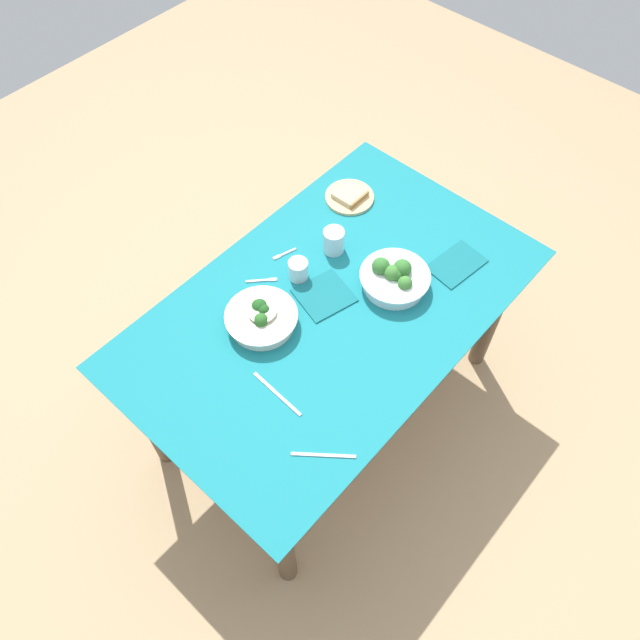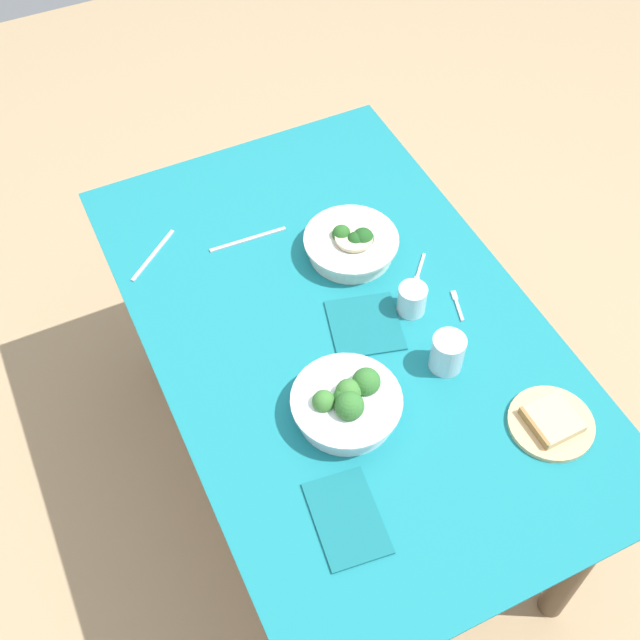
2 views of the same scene
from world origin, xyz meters
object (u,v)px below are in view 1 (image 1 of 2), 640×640
(fork_by_far_bowl, at_px, (283,254))
(napkin_folded_upper, at_px, (324,295))
(fork_by_near_bowl, at_px, (263,280))
(table_knife_left, at_px, (277,394))
(broccoli_bowl_far, at_px, (262,318))
(bread_side_plate, at_px, (350,196))
(napkin_folded_lower, at_px, (456,264))
(water_glass_center, at_px, (334,241))
(broccoli_bowl_near, at_px, (394,278))
(table_knife_right, at_px, (323,455))
(water_glass_side, at_px, (298,270))

(fork_by_far_bowl, bearing_deg, napkin_folded_upper, 97.28)
(fork_by_near_bowl, relative_size, table_knife_left, 0.42)
(broccoli_bowl_far, height_order, table_knife_left, broccoli_bowl_far)
(bread_side_plate, bearing_deg, napkin_folded_upper, -150.28)
(fork_by_far_bowl, distance_m, napkin_folded_lower, 0.63)
(broccoli_bowl_far, relative_size, water_glass_center, 2.57)
(broccoli_bowl_near, xyz_separation_m, napkin_folded_upper, (-0.20, 0.15, -0.04))
(broccoli_bowl_near, distance_m, table_knife_right, 0.69)
(bread_side_plate, bearing_deg, table_knife_left, -154.42)
(broccoli_bowl_near, relative_size, water_glass_center, 2.59)
(water_glass_side, xyz_separation_m, table_knife_right, (-0.45, -0.52, -0.04))
(water_glass_side, relative_size, fork_by_far_bowl, 0.82)
(table_knife_right, bearing_deg, broccoli_bowl_far, -63.64)
(water_glass_center, relative_size, fork_by_far_bowl, 1.01)
(broccoli_bowl_near, height_order, table_knife_right, broccoli_bowl_near)
(broccoli_bowl_far, height_order, water_glass_side, broccoli_bowl_far)
(broccoli_bowl_near, distance_m, napkin_folded_upper, 0.25)
(napkin_folded_upper, bearing_deg, table_knife_left, -159.31)
(broccoli_bowl_far, relative_size, fork_by_far_bowl, 2.61)
(broccoli_bowl_far, xyz_separation_m, table_knife_left, (-0.16, -0.23, -0.03))
(broccoli_bowl_near, xyz_separation_m, table_knife_left, (-0.59, 0.00, -0.04))
(table_knife_left, bearing_deg, bread_side_plate, 118.21)
(water_glass_center, bearing_deg, fork_by_far_bowl, 139.64)
(bread_side_plate, distance_m, table_knife_left, 0.90)
(broccoli_bowl_near, bearing_deg, table_knife_right, -159.53)
(bread_side_plate, relative_size, table_knife_right, 0.99)
(napkin_folded_lower, bearing_deg, water_glass_center, 122.56)
(table_knife_left, bearing_deg, napkin_folded_upper, 113.32)
(fork_by_far_bowl, xyz_separation_m, table_knife_right, (-0.48, -0.63, -0.00))
(fork_by_far_bowl, height_order, napkin_folded_lower, napkin_folded_lower)
(broccoli_bowl_near, xyz_separation_m, bread_side_plate, (0.22, 0.39, -0.03))
(bread_side_plate, distance_m, napkin_folded_upper, 0.49)
(table_knife_right, bearing_deg, broccoli_bowl_near, -108.58)
(water_glass_side, height_order, fork_by_near_bowl, water_glass_side)
(napkin_folded_lower, bearing_deg, broccoli_bowl_near, 153.30)
(broccoli_bowl_far, distance_m, table_knife_left, 0.28)
(water_glass_side, height_order, table_knife_right, water_glass_side)
(bread_side_plate, relative_size, fork_by_far_bowl, 2.04)
(fork_by_far_bowl, bearing_deg, water_glass_side, 88.40)
(water_glass_side, distance_m, table_knife_right, 0.68)
(bread_side_plate, xyz_separation_m, fork_by_near_bowl, (-0.52, -0.04, -0.01))
(table_knife_right, relative_size, napkin_folded_lower, 0.96)
(bread_side_plate, bearing_deg, broccoli_bowl_far, -165.94)
(broccoli_bowl_near, bearing_deg, fork_by_far_bowl, 112.31)
(broccoli_bowl_far, bearing_deg, bread_side_plate, 14.06)
(bread_side_plate, distance_m, water_glass_center, 0.27)
(broccoli_bowl_near, relative_size, table_knife_right, 1.28)
(table_knife_right, bearing_deg, napkin_folded_lower, -120.76)
(fork_by_far_bowl, relative_size, table_knife_left, 0.44)
(table_knife_left, bearing_deg, broccoli_bowl_far, 147.29)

